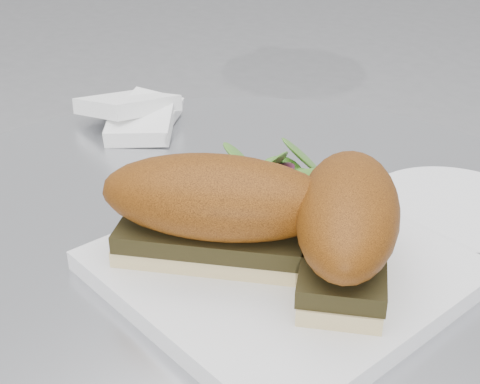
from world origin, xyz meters
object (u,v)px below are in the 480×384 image
object	(u,v)px
plate	(282,268)
sandwich_right	(347,222)
sandwich_left	(217,207)
saucer	(454,211)

from	to	relation	value
plate	sandwich_right	size ratio (longest dim) A/B	1.35
sandwich_left	saucer	distance (m)	0.23
plate	sandwich_left	distance (m)	0.07
sandwich_left	sandwich_right	distance (m)	0.10
plate	sandwich_left	bearing A→B (deg)	-149.26
plate	sandwich_left	xyz separation A→B (m)	(-0.04, -0.03, 0.05)
plate	sandwich_right	distance (m)	0.07
plate	saucer	xyz separation A→B (m)	(0.07, 0.17, -0.00)
sandwich_left	saucer	size ratio (longest dim) A/B	1.25
plate	sandwich_left	world-z (taller)	sandwich_left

